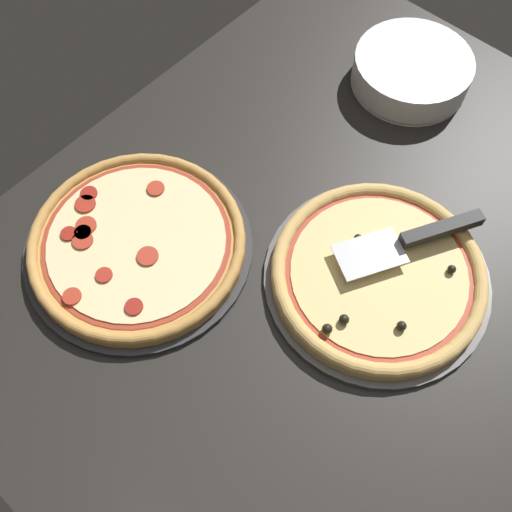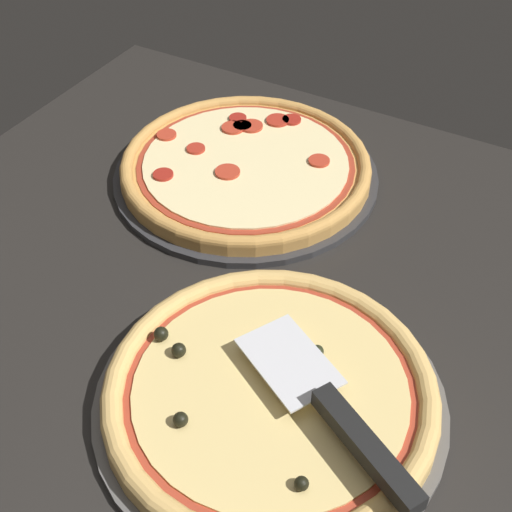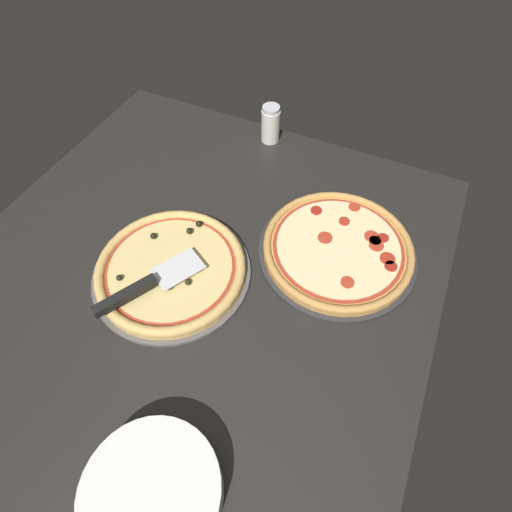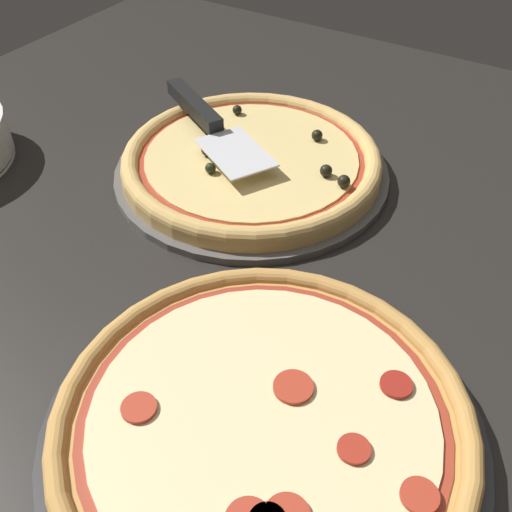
% 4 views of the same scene
% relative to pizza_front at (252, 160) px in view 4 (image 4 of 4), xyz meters
% --- Properties ---
extents(ground_plane, '(1.22, 1.12, 0.04)m').
position_rel_pizza_front_xyz_m(ground_plane, '(-0.01, 0.04, -0.04)').
color(ground_plane, black).
extents(pizza_pan_front, '(0.37, 0.37, 0.01)m').
position_rel_pizza_front_xyz_m(pizza_pan_front, '(0.00, 0.00, -0.02)').
color(pizza_pan_front, '#565451').
rests_on(pizza_pan_front, ground_plane).
extents(pizza_front, '(0.35, 0.35, 0.04)m').
position_rel_pizza_front_xyz_m(pizza_front, '(0.00, 0.00, 0.00)').
color(pizza_front, '#DBAD60').
rests_on(pizza_front, pizza_pan_front).
extents(pizza_pan_back, '(0.39, 0.39, 0.01)m').
position_rel_pizza_front_xyz_m(pizza_pan_back, '(-0.22, 0.33, -0.02)').
color(pizza_pan_back, '#2D2D30').
rests_on(pizza_pan_back, ground_plane).
extents(pizza_back, '(0.36, 0.36, 0.03)m').
position_rel_pizza_front_xyz_m(pizza_back, '(-0.22, 0.34, -0.00)').
color(pizza_back, '#C68E47').
rests_on(pizza_back, pizza_pan_back).
extents(serving_spatula, '(0.24, 0.16, 0.02)m').
position_rel_pizza_front_xyz_m(serving_spatula, '(0.09, -0.02, 0.03)').
color(serving_spatula, silver).
rests_on(serving_spatula, pizza_front).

